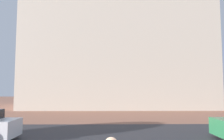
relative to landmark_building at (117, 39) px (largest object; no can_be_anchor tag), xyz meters
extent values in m
plane|color=#93604C|center=(-0.97, -16.98, -9.77)|extent=(120.00, 120.00, 0.00)
cube|color=#2D2D33|center=(-0.97, -19.10, -9.77)|extent=(120.00, 6.95, 0.00)
cube|color=beige|center=(0.00, 0.26, -2.05)|extent=(24.24, 12.73, 15.44)
cylinder|color=beige|center=(-10.61, -4.61, -0.97)|extent=(2.80, 2.80, 17.60)
cylinder|color=beige|center=(10.62, -4.61, 0.18)|extent=(2.80, 2.80, 19.92)
cylinder|color=black|center=(-6.46, -19.76, -9.45)|extent=(0.64, 0.22, 0.64)
cylinder|color=black|center=(4.87, -19.68, -9.45)|extent=(0.64, 0.22, 0.64)
camera|label=1|loc=(-1.24, -31.53, -7.27)|focal=35.22mm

